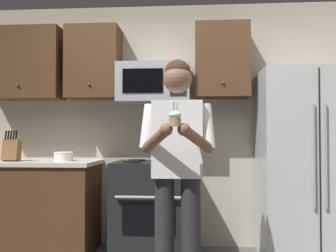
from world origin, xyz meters
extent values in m
cube|color=#B7AD99|center=(0.00, 1.75, 1.30)|extent=(4.40, 0.10, 2.60)
cube|color=black|center=(-0.15, 1.36, 0.46)|extent=(0.76, 0.66, 0.92)
cube|color=black|center=(-0.15, 1.02, 0.42)|extent=(0.48, 0.01, 0.28)
cylinder|color=#99999E|center=(-0.15, 1.00, 0.62)|extent=(0.60, 0.03, 0.03)
cylinder|color=black|center=(-0.33, 1.22, 0.93)|extent=(0.18, 0.18, 0.01)
cylinder|color=black|center=(0.03, 1.22, 0.93)|extent=(0.18, 0.18, 0.01)
cylinder|color=black|center=(-0.33, 1.50, 0.93)|extent=(0.18, 0.18, 0.01)
cylinder|color=black|center=(0.03, 1.50, 0.93)|extent=(0.18, 0.18, 0.01)
cube|color=#9EA0A5|center=(-0.15, 1.48, 1.72)|extent=(0.74, 0.40, 0.40)
cube|color=black|center=(-0.24, 1.28, 1.72)|extent=(0.40, 0.01, 0.24)
cube|color=black|center=(0.11, 1.28, 1.72)|extent=(0.16, 0.01, 0.30)
cube|color=#B7BABF|center=(1.35, 1.32, 0.90)|extent=(0.90, 0.72, 1.80)
cylinder|color=gray|center=(1.30, 0.94, 1.00)|extent=(0.02, 0.02, 0.90)
cylinder|color=gray|center=(1.40, 0.94, 1.00)|extent=(0.02, 0.02, 0.90)
cube|color=black|center=(1.35, 0.95, 0.90)|extent=(0.01, 0.01, 1.74)
cube|color=#4C301C|center=(-1.55, 1.53, 1.95)|extent=(0.80, 0.34, 0.76)
sphere|color=brown|center=(-1.55, 1.35, 1.70)|extent=(0.03, 0.03, 0.03)
cube|color=#4C301C|center=(-0.80, 1.53, 1.95)|extent=(0.55, 0.34, 0.76)
sphere|color=brown|center=(-0.80, 1.35, 1.70)|extent=(0.03, 0.03, 0.03)
cube|color=#4C301C|center=(0.55, 1.53, 1.95)|extent=(0.55, 0.34, 0.76)
sphere|color=brown|center=(0.55, 1.35, 1.70)|extent=(0.03, 0.03, 0.03)
cube|color=#4C301C|center=(-1.45, 1.38, 0.44)|extent=(1.40, 0.62, 0.88)
cube|color=beige|center=(-1.45, 1.38, 0.90)|extent=(1.44, 0.66, 0.04)
cube|color=brown|center=(-1.59, 1.33, 1.03)|extent=(0.16, 0.15, 0.24)
cylinder|color=black|center=(-1.65, 1.31, 1.19)|extent=(0.02, 0.04, 0.09)
cylinder|color=black|center=(-1.62, 1.31, 1.19)|extent=(0.02, 0.04, 0.09)
cylinder|color=black|center=(-1.59, 1.31, 1.19)|extent=(0.02, 0.04, 0.09)
cylinder|color=black|center=(-1.56, 1.31, 1.19)|extent=(0.02, 0.04, 0.09)
cylinder|color=black|center=(-1.54, 1.31, 1.19)|extent=(0.02, 0.04, 0.09)
cylinder|color=white|center=(-1.08, 1.42, 0.96)|extent=(0.19, 0.19, 0.09)
torus|color=white|center=(-1.08, 1.42, 1.01)|extent=(0.20, 0.20, 0.01)
cylinder|color=#262628|center=(0.05, 0.47, 0.43)|extent=(0.15, 0.15, 0.86)
cylinder|color=#262628|center=(0.25, 0.47, 0.43)|extent=(0.15, 0.15, 0.86)
cube|color=white|center=(0.15, 0.47, 1.15)|extent=(0.38, 0.22, 0.58)
sphere|color=brown|center=(0.15, 0.47, 1.61)|extent=(0.22, 0.22, 0.22)
sphere|color=#382314|center=(0.15, 0.48, 1.66)|extent=(0.20, 0.20, 0.20)
cylinder|color=white|center=(-0.08, 0.44, 1.25)|extent=(0.15, 0.18, 0.35)
cylinder|color=brown|center=(0.00, 0.28, 1.15)|extent=(0.26, 0.33, 0.21)
sphere|color=brown|center=(0.09, 0.15, 1.22)|extent=(0.09, 0.09, 0.09)
cylinder|color=white|center=(0.37, 0.44, 1.25)|extent=(0.15, 0.18, 0.35)
cylinder|color=brown|center=(0.30, 0.28, 1.15)|extent=(0.26, 0.33, 0.21)
sphere|color=brown|center=(0.21, 0.15, 1.22)|extent=(0.09, 0.09, 0.09)
cylinder|color=#A87F56|center=(0.15, 0.13, 1.26)|extent=(0.08, 0.08, 0.06)
ellipsoid|color=silver|center=(0.15, 0.13, 1.31)|extent=(0.09, 0.09, 0.06)
cylinder|color=#4CBF66|center=(0.16, 0.13, 1.36)|extent=(0.01, 0.01, 0.06)
ellipsoid|color=#FFD159|center=(0.16, 0.13, 1.40)|extent=(0.01, 0.01, 0.02)
cylinder|color=#F2D84C|center=(0.14, 0.14, 1.36)|extent=(0.01, 0.01, 0.06)
ellipsoid|color=#FFD159|center=(0.14, 0.14, 1.40)|extent=(0.01, 0.01, 0.02)
cylinder|color=#4C7FE5|center=(0.14, 0.11, 1.36)|extent=(0.01, 0.01, 0.06)
ellipsoid|color=#FFD159|center=(0.14, 0.11, 1.40)|extent=(0.01, 0.01, 0.02)
camera|label=1|loc=(0.30, -2.47, 1.17)|focal=41.33mm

